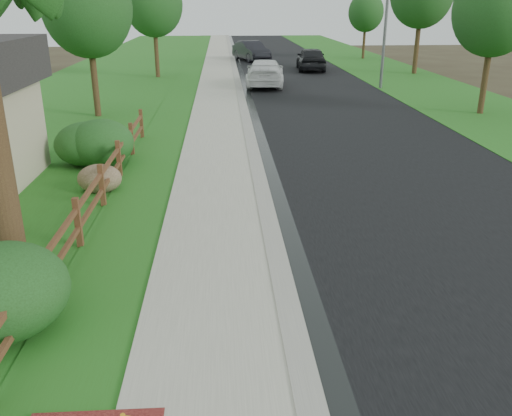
{
  "coord_description": "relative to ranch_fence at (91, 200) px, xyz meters",
  "views": [
    {
      "loc": [
        -0.62,
        -5.2,
        4.77
      ],
      "look_at": [
        0.03,
        5.02,
        0.87
      ],
      "focal_mm": 38.0,
      "sensor_mm": 36.0,
      "label": 1
    }
  ],
  "objects": [
    {
      "name": "grass_strip",
      "position": [
        0.8,
        28.6,
        -0.59
      ],
      "size": [
        1.6,
        90.0,
        0.06
      ],
      "primitive_type": "cube",
      "color": "#28631C",
      "rests_on": "ground"
    },
    {
      "name": "road",
      "position": [
        8.2,
        28.6,
        -0.61
      ],
      "size": [
        8.0,
        90.0,
        0.02
      ],
      "primitive_type": "cube",
      "color": "black",
      "rests_on": "ground"
    },
    {
      "name": "curb",
      "position": [
        4.0,
        28.6,
        -0.56
      ],
      "size": [
        0.4,
        90.0,
        0.12
      ],
      "primitive_type": "cube",
      "color": "gray",
      "rests_on": "ground"
    },
    {
      "name": "boulder",
      "position": [
        -0.3,
        2.32,
        -0.23
      ],
      "size": [
        1.28,
        1.03,
        0.78
      ],
      "primitive_type": "ellipsoid",
      "rotation": [
        0.0,
        0.0,
        -0.14
      ],
      "color": "brown",
      "rests_on": "ground"
    },
    {
      "name": "white_suv",
      "position": [
        5.6,
        21.43,
        0.18
      ],
      "size": [
        2.68,
        5.57,
        1.56
      ],
      "primitive_type": "imported",
      "rotation": [
        0.0,
        0.0,
        3.05
      ],
      "color": "white",
      "rests_on": "road"
    },
    {
      "name": "dark_car_far",
      "position": [
        5.6,
        36.42,
        0.21
      ],
      "size": [
        3.25,
        5.22,
        1.62
      ],
      "primitive_type": "imported",
      "rotation": [
        0.0,
        0.0,
        0.34
      ],
      "color": "black",
      "rests_on": "road"
    },
    {
      "name": "dark_car_mid",
      "position": [
        9.63,
        29.24,
        0.24
      ],
      "size": [
        2.35,
        5.04,
        1.67
      ],
      "primitive_type": "imported",
      "rotation": [
        0.0,
        0.0,
        3.06
      ],
      "color": "black",
      "rests_on": "road"
    },
    {
      "name": "streetlight",
      "position": [
        12.15,
        20.0,
        4.17
      ],
      "size": [
        1.88,
        0.84,
        8.44
      ],
      "color": "slate",
      "rests_on": "ground"
    },
    {
      "name": "tree_near_right",
      "position": [
        14.69,
        12.23,
        3.82
      ],
      "size": [
        3.56,
        3.56,
        6.41
      ],
      "color": "#3B2418",
      "rests_on": "ground"
    },
    {
      "name": "verge_far",
      "position": [
        15.1,
        28.6,
        -0.6
      ],
      "size": [
        6.0,
        90.0,
        0.04
      ],
      "primitive_type": "cube",
      "color": "#28631C",
      "rests_on": "ground"
    },
    {
      "name": "shrub_c",
      "position": [
        -0.75,
        4.87,
        0.11
      ],
      "size": [
        2.4,
        2.4,
        1.45
      ],
      "primitive_type": "ellipsoid",
      "rotation": [
        0.0,
        0.0,
        0.22
      ],
      "color": "#1D4217",
      "rests_on": "ground"
    },
    {
      "name": "tree_near_left",
      "position": [
        -2.5,
        12.69,
        3.92
      ],
      "size": [
        3.72,
        3.72,
        6.6
      ],
      "color": "#3B2418",
      "rests_on": "ground"
    },
    {
      "name": "wet_gutter",
      "position": [
        4.35,
        28.6,
        -0.6
      ],
      "size": [
        0.5,
        90.0,
        0.0
      ],
      "primitive_type": "cube",
      "color": "black",
      "rests_on": "road"
    },
    {
      "name": "shrub_d",
      "position": [
        -1.19,
        4.99,
        0.06
      ],
      "size": [
        2.03,
        2.03,
        1.35
      ],
      "primitive_type": "ellipsoid",
      "rotation": [
        0.0,
        0.0,
        -0.03
      ],
      "color": "#1D4217",
      "rests_on": "ground"
    },
    {
      "name": "sidewalk",
      "position": [
        2.7,
        28.6,
        -0.57
      ],
      "size": [
        2.2,
        90.0,
        0.1
      ],
      "primitive_type": "cube",
      "color": "#A29E8D",
      "rests_on": "ground"
    },
    {
      "name": "ranch_fence",
      "position": [
        0.0,
        0.0,
        0.0
      ],
      "size": [
        0.12,
        16.92,
        1.1
      ],
      "color": "#54371C",
      "rests_on": "ground"
    },
    {
      "name": "tree_mid_left",
      "position": [
        -1.27,
        25.94,
        4.0
      ],
      "size": [
        3.74,
        3.74,
        6.69
      ],
      "color": "#3B2418",
      "rests_on": "ground"
    },
    {
      "name": "shrub_b",
      "position": [
        -0.39,
        -4.25,
        0.09
      ],
      "size": [
        2.66,
        2.66,
        1.42
      ],
      "primitive_type": "ellipsoid",
      "rotation": [
        0.0,
        0.0,
        0.4
      ],
      "color": "#1D4217",
      "rests_on": "ground"
    },
    {
      "name": "lawn_near",
      "position": [
        -4.4,
        28.6,
        -0.6
      ],
      "size": [
        9.0,
        90.0,
        0.04
      ],
      "primitive_type": "cube",
      "color": "#28631C",
      "rests_on": "ground"
    },
    {
      "name": "tree_far_right",
      "position": [
        15.67,
        37.69,
        3.3
      ],
      "size": [
        3.04,
        3.04,
        5.6
      ],
      "color": "#3B2418",
      "rests_on": "ground"
    }
  ]
}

